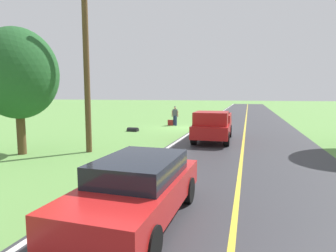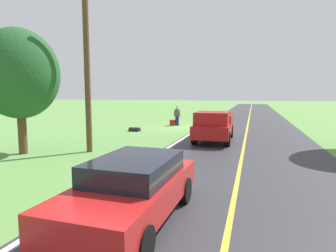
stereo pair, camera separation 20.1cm
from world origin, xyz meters
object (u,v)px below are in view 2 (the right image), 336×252
Objects in this scene: suitcase_carried at (172,123)px; sedan_ahead_same_lane at (133,187)px; tree_verge_side at (19,74)px; hitchhiker_walking at (177,115)px; utility_pole_roadside at (87,68)px; pickup_truck_passing at (214,125)px.

suitcase_carried is 0.11× the size of sedan_ahead_same_lane.
suitcase_carried is 14.53m from tree_verge_side.
tree_verge_side is at bearing -32.33° from sedan_ahead_same_lane.
suitcase_carried is 19.19m from sedan_ahead_same_lane.
utility_pole_roadside is at bearing 84.81° from hitchhiker_walking.
pickup_truck_passing is 1.23× the size of sedan_ahead_same_lane.
utility_pole_roadside reaches higher than hitchhiker_walking.
pickup_truck_passing is at bearing -138.21° from utility_pole_roadside.
suitcase_carried is at bearing 11.72° from hitchhiker_walking.
tree_verge_side is at bearing 25.51° from utility_pole_roadside.
hitchhiker_walking is 14.56m from tree_verge_side.
tree_verge_side is at bearing -15.14° from suitcase_carried.
sedan_ahead_same_lane is at bearing 129.09° from utility_pole_roadside.
hitchhiker_walking is at bearing -77.95° from sedan_ahead_same_lane.
utility_pole_roadside is (1.13, 12.43, 3.07)m from hitchhiker_walking.
sedan_ahead_same_lane is 8.78m from utility_pole_roadside.
tree_verge_side is at bearing 36.99° from pickup_truck_passing.
suitcase_carried is at bearing -93.30° from utility_pole_roadside.
sedan_ahead_same_lane is at bearing 147.67° from tree_verge_side.
hitchhiker_walking is 8.71m from pickup_truck_passing.
hitchhiker_walking is at bearing 100.86° from suitcase_carried.
hitchhiker_walking is at bearing -105.82° from tree_verge_side.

